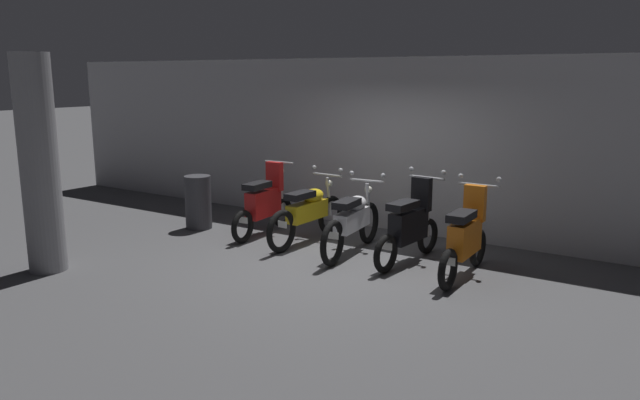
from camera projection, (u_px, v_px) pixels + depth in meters
ground_plane at (330, 264)px, 8.48m from camera, size 80.00×80.00×0.00m
back_wall at (405, 145)px, 10.13m from camera, size 16.00×0.30×2.89m
motorbike_slot_0 at (265, 203)px, 9.96m from camera, size 0.56×1.68×1.18m
motorbike_slot_1 at (308, 212)px, 9.48m from camera, size 0.59×1.95×1.15m
motorbike_slot_2 at (353, 221)px, 8.90m from camera, size 0.59×1.95×1.15m
motorbike_slot_3 at (410, 226)px, 8.48m from camera, size 0.59×1.68×1.29m
motorbike_slot_4 at (466, 238)px, 7.86m from camera, size 0.59×1.68×1.29m
support_pillar at (39, 165)px, 7.94m from camera, size 0.49×0.49×2.89m
trash_bin at (198, 202)px, 10.38m from camera, size 0.45×0.45×0.92m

